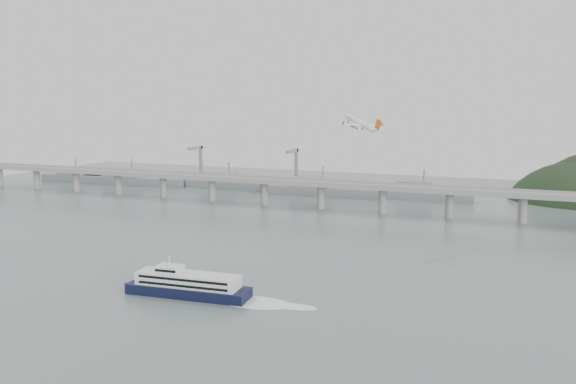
% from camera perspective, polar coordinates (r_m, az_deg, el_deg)
% --- Properties ---
extents(ground, '(900.00, 900.00, 0.00)m').
position_cam_1_polar(ground, '(261.89, -4.57, -9.52)').
color(ground, slate).
rests_on(ground, ground).
extents(bridge, '(800.00, 22.00, 23.90)m').
position_cam_1_polar(bridge, '(441.74, 6.92, 0.30)').
color(bridge, gray).
rests_on(bridge, ground).
extents(distant_fleet, '(453.00, 60.90, 40.00)m').
position_cam_1_polar(distant_fleet, '(560.85, -6.70, 0.92)').
color(distant_fleet, slate).
rests_on(distant_fleet, ground).
extents(ferry, '(90.96, 20.94, 17.15)m').
position_cam_1_polar(ferry, '(251.52, -10.11, -9.30)').
color(ferry, black).
rests_on(ferry, ground).
extents(airliner, '(29.55, 28.51, 12.94)m').
position_cam_1_polar(airliner, '(341.44, 7.43, 6.92)').
color(airliner, white).
rests_on(airliner, ground).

